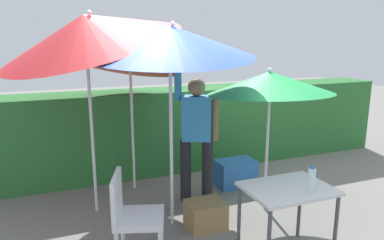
{
  "coord_description": "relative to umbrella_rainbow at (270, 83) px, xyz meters",
  "views": [
    {
      "loc": [
        -1.56,
        -3.69,
        2.08
      ],
      "look_at": [
        0.0,
        0.3,
        1.1
      ],
      "focal_mm": 33.74,
      "sensor_mm": 36.0,
      "label": 1
    }
  ],
  "objects": [
    {
      "name": "ground_plane",
      "position": [
        -0.79,
        0.14,
        -1.57
      ],
      "size": [
        24.0,
        24.0,
        0.0
      ],
      "primitive_type": "plane",
      "color": "gray"
    },
    {
      "name": "hedge_row",
      "position": [
        -0.79,
        1.81,
        -0.92
      ],
      "size": [
        8.0,
        0.7,
        1.29
      ],
      "primitive_type": "cube",
      "color": "#2D7033",
      "rests_on": "ground_plane"
    },
    {
      "name": "umbrella_rainbow",
      "position": [
        0.0,
        0.0,
        0.0
      ],
      "size": [
        1.47,
        1.48,
        1.75
      ],
      "color": "silver",
      "rests_on": "ground_plane"
    },
    {
      "name": "umbrella_orange",
      "position": [
        -1.4,
        1.21,
        0.26
      ],
      "size": [
        1.54,
        1.48,
        2.25
      ],
      "color": "silver",
      "rests_on": "ground_plane"
    },
    {
      "name": "umbrella_yellow",
      "position": [
        -1.17,
        0.05,
        0.47
      ],
      "size": [
        1.76,
        1.77,
        2.31
      ],
      "color": "silver",
      "rests_on": "ground_plane"
    },
    {
      "name": "umbrella_navy",
      "position": [
        -1.94,
        0.64,
        0.58
      ],
      "size": [
        2.1,
        2.05,
        2.7
      ],
      "color": "silver",
      "rests_on": "ground_plane"
    },
    {
      "name": "person_vendor",
      "position": [
        -0.7,
        0.52,
        -0.64
      ],
      "size": [
        0.54,
        0.35,
        1.88
      ],
      "color": "black",
      "rests_on": "ground_plane"
    },
    {
      "name": "chair_plastic",
      "position": [
        -1.77,
        -0.53,
        -1.06
      ],
      "size": [
        0.55,
        0.55,
        0.89
      ],
      "color": "silver",
      "rests_on": "ground_plane"
    },
    {
      "name": "cooler_box",
      "position": [
        -0.0,
        0.75,
        -1.38
      ],
      "size": [
        0.55,
        0.35,
        0.38
      ],
      "primitive_type": "cube",
      "color": "#2D6BB7",
      "rests_on": "ground_plane"
    },
    {
      "name": "crate_cardboard",
      "position": [
        -0.87,
        -0.17,
        -1.42
      ],
      "size": [
        0.41,
        0.34,
        0.3
      ],
      "primitive_type": "cube",
      "color": "#9E7A4C",
      "rests_on": "ground_plane"
    },
    {
      "name": "folding_table",
      "position": [
        -0.39,
        -0.97,
        -0.93
      ],
      "size": [
        0.8,
        0.6,
        0.73
      ],
      "color": "#4C4C51",
      "rests_on": "ground_plane"
    },
    {
      "name": "bottle_water",
      "position": [
        -0.26,
        -1.12,
        -0.73
      ],
      "size": [
        0.07,
        0.07,
        0.24
      ],
      "color": "silver",
      "rests_on": "folding_table"
    }
  ]
}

